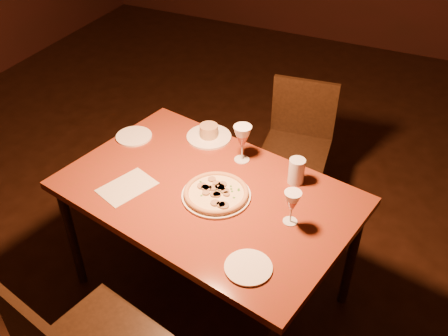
% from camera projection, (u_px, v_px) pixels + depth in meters
% --- Properties ---
extents(floor, '(7.00, 7.00, 0.00)m').
position_uv_depth(floor, '(227.00, 296.00, 2.63)').
color(floor, black).
rests_on(floor, ground).
extents(dining_table, '(1.44, 1.09, 0.70)m').
position_uv_depth(dining_table, '(208.00, 200.00, 2.27)').
color(dining_table, maroon).
rests_on(dining_table, floor).
extents(chair_far, '(0.43, 0.43, 0.80)m').
position_uv_depth(chair_far, '(298.00, 141.00, 2.98)').
color(chair_far, black).
rests_on(chair_far, floor).
extents(pizza_plate, '(0.31, 0.31, 0.03)m').
position_uv_depth(pizza_plate, '(216.00, 193.00, 2.19)').
color(pizza_plate, white).
rests_on(pizza_plate, dining_table).
extents(ramekin_saucer, '(0.23, 0.23, 0.07)m').
position_uv_depth(ramekin_saucer, '(209.00, 134.00, 2.56)').
color(ramekin_saucer, white).
rests_on(ramekin_saucer, dining_table).
extents(wine_glass_far, '(0.09, 0.09, 0.19)m').
position_uv_depth(wine_glass_far, '(242.00, 144.00, 2.36)').
color(wine_glass_far, '#B15949').
rests_on(wine_glass_far, dining_table).
extents(wine_glass_right, '(0.07, 0.07, 0.16)m').
position_uv_depth(wine_glass_right, '(292.00, 207.00, 2.03)').
color(wine_glass_right, '#B15949').
rests_on(wine_glass_right, dining_table).
extents(water_tumbler, '(0.07, 0.07, 0.12)m').
position_uv_depth(water_tumbler, '(296.00, 171.00, 2.25)').
color(water_tumbler, silver).
rests_on(water_tumbler, dining_table).
extents(side_plate_left, '(0.19, 0.19, 0.01)m').
position_uv_depth(side_plate_left, '(134.00, 136.00, 2.57)').
color(side_plate_left, white).
rests_on(side_plate_left, dining_table).
extents(side_plate_near, '(0.18, 0.18, 0.01)m').
position_uv_depth(side_plate_near, '(248.00, 267.00, 1.87)').
color(side_plate_near, white).
rests_on(side_plate_near, dining_table).
extents(menu_card, '(0.24, 0.29, 0.00)m').
position_uv_depth(menu_card, '(127.00, 187.00, 2.25)').
color(menu_card, beige).
rests_on(menu_card, dining_table).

